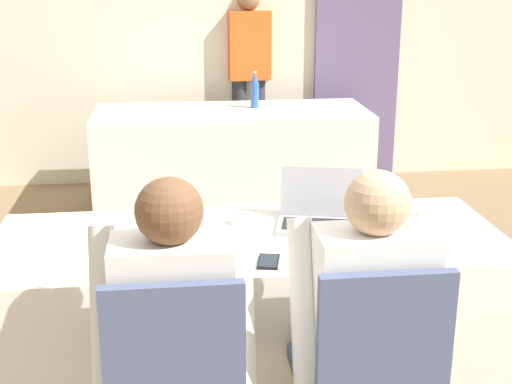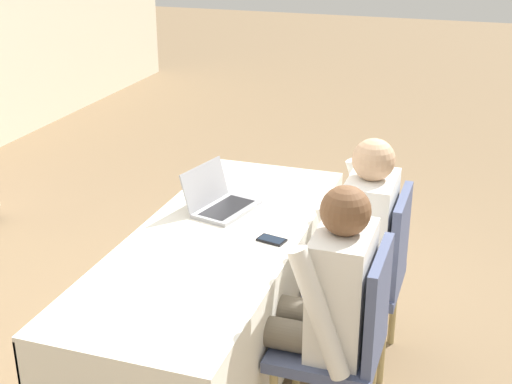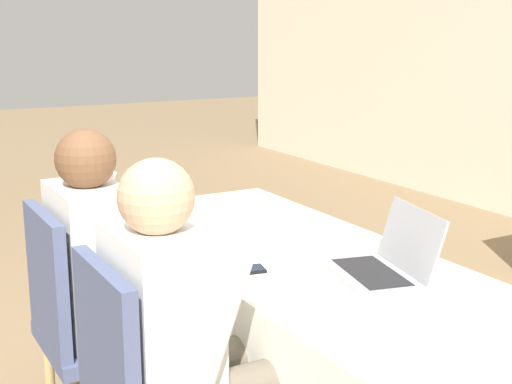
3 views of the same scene
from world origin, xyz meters
TOP-DOWN VIEW (x-y plane):
  - conference_table_near at (0.00, 0.00)m, footprint 2.02×0.77m
  - laptop at (0.30, 0.09)m, footprint 0.39×0.34m
  - cell_phone at (0.04, -0.26)m, footprint 0.10×0.14m
  - paper_beside_laptop at (-0.46, 0.03)m, footprint 0.23×0.31m
  - paper_centre_table at (0.48, 0.02)m, footprint 0.23×0.31m
  - chair_near_left at (-0.31, -0.69)m, footprint 0.44×0.44m
  - person_checkered_shirt at (-0.31, -0.59)m, footprint 0.50×0.52m
  - person_white_shirt at (0.31, -0.59)m, footprint 0.50×0.52m

SIDE VIEW (x-z plane):
  - chair_near_left at x=-0.31m, z-range 0.05..0.97m
  - conference_table_near at x=0.00m, z-range 0.19..0.92m
  - person_checkered_shirt at x=-0.31m, z-range 0.08..1.26m
  - person_white_shirt at x=0.31m, z-range 0.08..1.26m
  - paper_beside_laptop at x=-0.46m, z-range 0.73..0.73m
  - paper_centre_table at x=0.48m, z-range 0.73..0.73m
  - cell_phone at x=0.04m, z-range 0.73..0.74m
  - laptop at x=0.30m, z-range 0.66..0.88m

